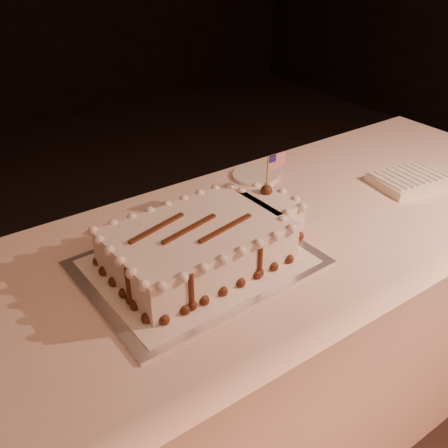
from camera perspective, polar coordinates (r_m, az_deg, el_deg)
banquet_table at (r=1.55m, az=0.51°, el=-14.36°), size 2.40×0.80×0.75m
cake_board at (r=1.25m, az=-3.02°, el=-4.46°), size 0.57×0.44×0.01m
doily at (r=1.24m, az=-3.02°, el=-4.27°), size 0.51×0.39×0.00m
sheet_cake at (r=1.23m, az=-1.97°, el=-1.87°), size 0.53×0.32×0.21m
napkin_stack at (r=1.72m, az=20.33°, el=4.75°), size 0.24×0.19×0.04m
side_plate at (r=1.67m, az=3.61°, el=5.55°), size 0.15×0.15×0.01m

